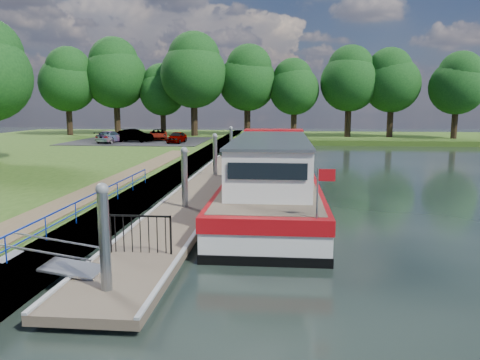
# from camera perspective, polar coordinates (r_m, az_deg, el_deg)

# --- Properties ---
(ground) EXTENTS (160.00, 160.00, 0.00)m
(ground) POSITION_cam_1_polar(r_m,az_deg,el_deg) (12.31, -14.99, -13.60)
(ground) COLOR black
(ground) RESTS_ON ground
(bank_edge) EXTENTS (1.10, 90.00, 0.78)m
(bank_edge) POSITION_cam_1_polar(r_m,az_deg,el_deg) (26.81, -9.20, -0.14)
(bank_edge) COLOR #473D2D
(bank_edge) RESTS_ON ground
(far_bank) EXTENTS (60.00, 18.00, 0.60)m
(far_bank) POSITION_cam_1_polar(r_m,az_deg,el_deg) (63.27, 12.39, 5.06)
(far_bank) COLOR #2E4D16
(far_bank) RESTS_ON ground
(footpath) EXTENTS (1.60, 40.00, 0.05)m
(footpath) POSITION_cam_1_polar(r_m,az_deg,el_deg) (20.83, -18.95, -2.08)
(footpath) COLOR brown
(footpath) RESTS_ON riverbank
(carpark) EXTENTS (14.00, 12.00, 0.06)m
(carpark) POSITION_cam_1_polar(r_m,az_deg,el_deg) (51.05, -12.07, 4.68)
(carpark) COLOR black
(carpark) RESTS_ON riverbank
(blue_fence) EXTENTS (0.04, 18.04, 0.72)m
(blue_fence) POSITION_cam_1_polar(r_m,az_deg,el_deg) (15.61, -20.94, -3.96)
(blue_fence) COLOR #0C2DBF
(blue_fence) RESTS_ON riverbank
(pontoon) EXTENTS (2.50, 30.00, 0.56)m
(pontoon) POSITION_cam_1_polar(r_m,az_deg,el_deg) (24.39, -4.53, -1.47)
(pontoon) COLOR brown
(pontoon) RESTS_ON ground
(mooring_piles) EXTENTS (0.30, 27.30, 3.55)m
(mooring_piles) POSITION_cam_1_polar(r_m,az_deg,el_deg) (24.21, -4.57, 1.08)
(mooring_piles) COLOR gray
(mooring_piles) RESTS_ON ground
(gangway) EXTENTS (2.58, 1.00, 0.92)m
(gangway) POSITION_cam_1_polar(r_m,az_deg,el_deg) (13.24, -21.99, -9.43)
(gangway) COLOR #A5A8AD
(gangway) RESTS_ON ground
(gate_panel) EXTENTS (1.85, 0.05, 1.15)m
(gate_panel) POSITION_cam_1_polar(r_m,az_deg,el_deg) (13.91, -12.08, -5.80)
(gate_panel) COLOR black
(gate_panel) RESTS_ON ground
(barge) EXTENTS (4.36, 21.15, 4.78)m
(barge) POSITION_cam_1_polar(r_m,az_deg,el_deg) (23.80, 3.96, 0.48)
(barge) COLOR black
(barge) RESTS_ON ground
(horizon_trees) EXTENTS (54.38, 10.03, 12.87)m
(horizon_trees) POSITION_cam_1_polar(r_m,az_deg,el_deg) (59.66, -0.32, 12.38)
(horizon_trees) COLOR #332316
(horizon_trees) RESTS_ON ground
(car_a) EXTENTS (1.63, 3.47, 1.15)m
(car_a) POSITION_cam_1_polar(r_m,az_deg,el_deg) (47.58, -7.70, 5.21)
(car_a) COLOR #999999
(car_a) RESTS_ON carpark
(car_b) EXTENTS (4.10, 1.88, 1.30)m
(car_b) POSITION_cam_1_polar(r_m,az_deg,el_deg) (49.54, -12.84, 5.31)
(car_b) COLOR #999999
(car_b) RESTS_ON carpark
(car_c) EXTENTS (2.09, 4.22, 1.18)m
(car_c) POSITION_cam_1_polar(r_m,az_deg,el_deg) (49.34, -15.56, 5.11)
(car_c) COLOR #999999
(car_c) RESTS_ON carpark
(car_d) EXTENTS (2.85, 4.43, 1.14)m
(car_d) POSITION_cam_1_polar(r_m,az_deg,el_deg) (51.61, -9.93, 5.46)
(car_d) COLOR #999999
(car_d) RESTS_ON carpark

